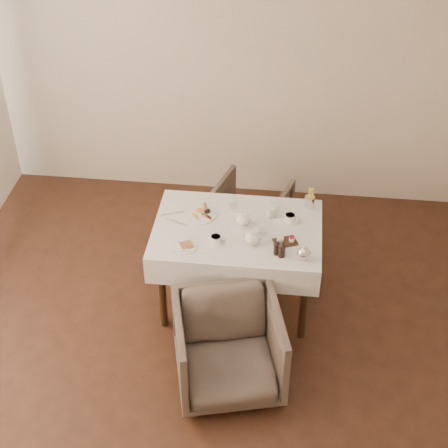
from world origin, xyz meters
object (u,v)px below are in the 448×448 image
Objects in this scene: armchair_far at (250,214)px; teapot_centre at (243,218)px; armchair_near at (228,348)px; breakfast_plate at (201,214)px; table at (237,240)px.

teapot_centre is (-0.00, -0.76, 0.53)m from armchair_far.
armchair_far is 0.93m from teapot_centre.
teapot_centre is at bearing 107.15° from armchair_far.
armchair_near is 1.01m from teapot_centre.
teapot_centre is (0.01, 0.89, 0.48)m from armchair_near.
armchair_far is (0.02, 1.65, -0.05)m from armchair_near.
breakfast_plate is (-0.33, 0.97, 0.42)m from armchair_near.
teapot_centre reaches higher than table.
table is 0.35m from breakfast_plate.
teapot_centre is at bearing 74.66° from armchair_near.
table is 0.88m from armchair_far.
armchair_far is at bearing 87.11° from table.
armchair_near is 2.89× the size of breakfast_plate.
table reaches higher than armchair_far.
armchair_near reaches higher than armchair_far.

